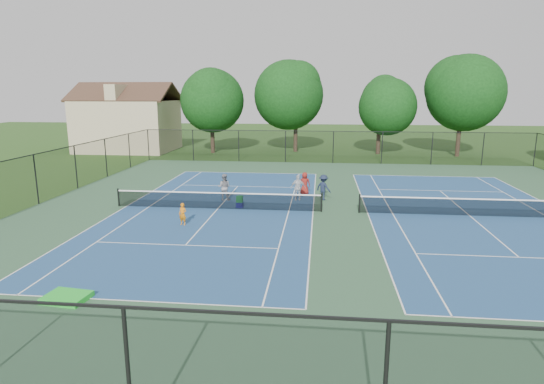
# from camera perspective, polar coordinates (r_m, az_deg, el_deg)

# --- Properties ---
(ground) EXTENTS (140.00, 140.00, 0.00)m
(ground) POSITION_cam_1_polar(r_m,az_deg,el_deg) (25.79, 8.54, -2.53)
(ground) COLOR #234716
(ground) RESTS_ON ground
(court_pad) EXTENTS (36.00, 36.00, 0.01)m
(court_pad) POSITION_cam_1_polar(r_m,az_deg,el_deg) (25.79, 8.55, -2.53)
(court_pad) COLOR #305636
(court_pad) RESTS_ON ground
(tennis_court_left) EXTENTS (12.00, 23.83, 1.07)m
(tennis_court_left) POSITION_cam_1_polar(r_m,az_deg,el_deg) (26.39, -6.82, -1.92)
(tennis_court_left) COLOR navy
(tennis_court_left) RESTS_ON ground
(tennis_court_right) EXTENTS (12.00, 23.83, 1.07)m
(tennis_court_right) POSITION_cam_1_polar(r_m,az_deg,el_deg) (27.01, 23.57, -2.56)
(tennis_court_right) COLOR navy
(tennis_court_right) RESTS_ON ground
(perimeter_fence) EXTENTS (36.08, 36.08, 3.02)m
(perimeter_fence) POSITION_cam_1_polar(r_m,az_deg,el_deg) (25.43, 8.66, 0.95)
(perimeter_fence) COLOR black
(perimeter_fence) RESTS_ON ground
(tree_back_a) EXTENTS (6.80, 6.80, 9.15)m
(tree_back_a) POSITION_cam_1_polar(r_m,az_deg,el_deg) (50.31, -7.62, 11.73)
(tree_back_a) COLOR #2D2116
(tree_back_a) RESTS_ON ground
(tree_back_b) EXTENTS (7.60, 7.60, 10.03)m
(tree_back_b) POSITION_cam_1_polar(r_m,az_deg,el_deg) (50.97, 3.03, 12.46)
(tree_back_b) COLOR #2D2116
(tree_back_b) RESTS_ON ground
(tree_back_c) EXTENTS (6.00, 6.00, 8.40)m
(tree_back_c) POSITION_cam_1_polar(r_m,az_deg,el_deg) (50.29, 13.43, 10.87)
(tree_back_c) COLOR #2D2116
(tree_back_c) RESTS_ON ground
(tree_back_d) EXTENTS (7.80, 7.80, 10.37)m
(tree_back_d) POSITION_cam_1_polar(r_m,az_deg,el_deg) (50.91, 22.81, 11.78)
(tree_back_d) COLOR #2D2116
(tree_back_d) RESTS_ON ground
(clapboard_house) EXTENTS (10.80, 8.10, 7.65)m
(clapboard_house) POSITION_cam_1_polar(r_m,az_deg,el_deg) (54.58, -17.64, 8.22)
(clapboard_house) COLOR tan
(clapboard_house) RESTS_ON ground
(child_player) EXTENTS (0.47, 0.37, 1.14)m
(child_player) POSITION_cam_1_polar(r_m,az_deg,el_deg) (23.42, -11.15, -2.74)
(child_player) COLOR orange
(child_player) RESTS_ON ground
(instructor) EXTENTS (0.83, 0.66, 1.67)m
(instructor) POSITION_cam_1_polar(r_m,az_deg,el_deg) (28.29, -6.03, 0.62)
(instructor) COLOR gray
(instructor) RESTS_ON ground
(bystander_a) EXTENTS (0.98, 0.50, 1.60)m
(bystander_a) POSITION_cam_1_polar(r_m,az_deg,el_deg) (28.16, 3.28, 0.54)
(bystander_a) COLOR silver
(bystander_a) RESTS_ON ground
(bystander_b) EXTENTS (1.18, 1.10, 1.60)m
(bystander_b) POSITION_cam_1_polar(r_m,az_deg,el_deg) (28.39, 6.48, 0.58)
(bystander_b) COLOR #192339
(bystander_b) RESTS_ON ground
(bystander_c) EXTENTS (0.75, 0.51, 1.49)m
(bystander_c) POSITION_cam_1_polar(r_m,az_deg,el_deg) (29.80, 4.12, 1.08)
(bystander_c) COLOR maroon
(bystander_c) RESTS_ON ground
(ball_crate) EXTENTS (0.41, 0.36, 0.32)m
(ball_crate) POSITION_cam_1_polar(r_m,az_deg,el_deg) (26.54, -4.08, -1.63)
(ball_crate) COLOR navy
(ball_crate) RESTS_ON ground
(ball_hopper) EXTENTS (0.37, 0.32, 0.38)m
(ball_hopper) POSITION_cam_1_polar(r_m,az_deg,el_deg) (26.46, -4.09, -0.89)
(ball_hopper) COLOR green
(ball_hopper) RESTS_ON ball_crate
(green_tarp) EXTENTS (1.48, 1.17, 0.18)m
(green_tarp) POSITION_cam_1_polar(r_m,az_deg,el_deg) (16.53, -24.37, -11.96)
(green_tarp) COLOR green
(green_tarp) RESTS_ON ground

